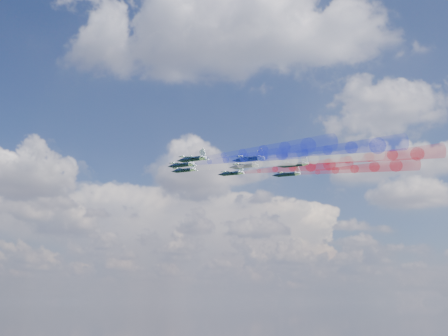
# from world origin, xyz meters

# --- Properties ---
(jet_lead) EXTENTS (14.57, 14.12, 4.88)m
(jet_lead) POSITION_xyz_m (-11.56, -5.70, 128.97)
(jet_lead) COLOR black
(trail_lead) EXTENTS (33.15, 23.81, 7.45)m
(trail_lead) POSITION_xyz_m (8.12, -18.52, 126.85)
(trail_lead) COLOR white
(jet_inner_left) EXTENTS (14.57, 14.12, 4.88)m
(jet_inner_left) POSITION_xyz_m (-8.72, -20.34, 126.88)
(jet_inner_left) COLOR black
(trail_inner_left) EXTENTS (33.15, 23.81, 7.45)m
(trail_inner_left) POSITION_xyz_m (10.95, -33.16, 124.77)
(trail_inner_left) COLOR #1A26E2
(jet_inner_right) EXTENTS (14.57, 14.12, 4.88)m
(jet_inner_right) POSITION_xyz_m (2.93, -2.11, 128.21)
(jet_inner_right) COLOR black
(trail_inner_right) EXTENTS (33.15, 23.81, 7.45)m
(trail_inner_right) POSITION_xyz_m (22.61, -14.93, 126.09)
(trail_inner_right) COLOR red
(jet_outer_left) EXTENTS (14.57, 14.12, 4.88)m
(jet_outer_left) POSITION_xyz_m (-2.38, -34.46, 124.68)
(jet_outer_left) COLOR black
(trail_outer_left) EXTENTS (33.15, 23.81, 7.45)m
(trail_outer_left) POSITION_xyz_m (17.30, -47.28, 122.56)
(trail_outer_left) COLOR #1A26E2
(jet_center_third) EXTENTS (14.57, 14.12, 4.88)m
(jet_center_third) POSITION_xyz_m (9.07, -17.97, 126.41)
(jet_center_third) COLOR black
(trail_center_third) EXTENTS (33.15, 23.81, 7.45)m
(trail_center_third) POSITION_xyz_m (28.74, -30.79, 124.29)
(trail_center_third) COLOR white
(jet_outer_right) EXTENTS (14.57, 14.12, 4.88)m
(jet_outer_right) POSITION_xyz_m (20.32, -0.50, 127.59)
(jet_outer_right) COLOR black
(trail_outer_right) EXTENTS (33.15, 23.81, 7.45)m
(trail_outer_right) POSITION_xyz_m (40.00, -13.32, 125.48)
(trail_outer_right) COLOR red
(jet_rear_left) EXTENTS (14.57, 14.12, 4.88)m
(jet_rear_left) POSITION_xyz_m (12.17, -32.37, 124.59)
(jet_rear_left) COLOR black
(trail_rear_left) EXTENTS (33.15, 23.81, 7.45)m
(trail_rear_left) POSITION_xyz_m (31.85, -45.19, 122.47)
(trail_rear_left) COLOR #1A26E2
(jet_rear_right) EXTENTS (14.57, 14.12, 4.88)m
(jet_rear_right) POSITION_xyz_m (22.94, -17.38, 126.37)
(jet_rear_right) COLOR black
(trail_rear_right) EXTENTS (33.15, 23.81, 7.45)m
(trail_rear_right) POSITION_xyz_m (42.62, -30.20, 124.26)
(trail_rear_right) COLOR red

